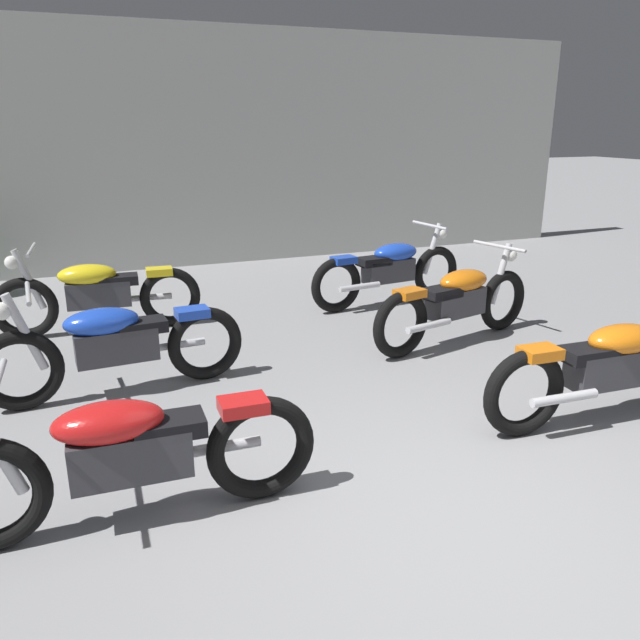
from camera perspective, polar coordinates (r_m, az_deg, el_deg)
ground_plane at (r=3.87m, az=13.88°, el=-18.08°), size 60.00×60.00×0.00m
back_wall at (r=10.27m, az=-11.02°, el=14.94°), size 13.43×0.24×3.60m
motorcycle_left_row_0 at (r=3.76m, az=-16.96°, el=-11.38°), size 2.17×0.68×0.97m
motorcycle_left_row_1 at (r=5.52m, az=-18.08°, el=-2.03°), size 2.17×0.68×0.97m
motorcycle_left_row_2 at (r=7.22m, az=-19.49°, el=2.38°), size 2.17×0.68×0.97m
motorcycle_right_row_0 at (r=5.27m, az=24.81°, el=-3.75°), size 2.17×0.68×0.97m
motorcycle_right_row_1 at (r=6.63m, az=12.26°, el=1.71°), size 2.14×0.82×0.97m
motorcycle_right_row_2 at (r=7.94m, az=6.30°, el=4.61°), size 2.17×0.68×0.97m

